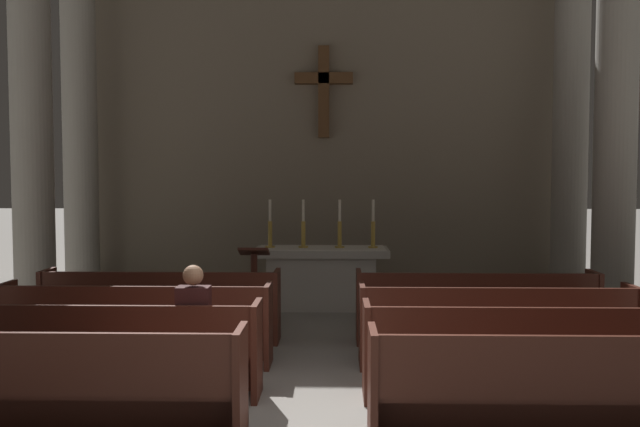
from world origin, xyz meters
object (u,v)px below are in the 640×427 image
column_right_fourth (570,135)px  pew_left_row_4 (161,306)px  pew_left_row_3 (136,324)px  candlestick_outer_left (270,232)px  altar (321,276)px  lone_worshipper (195,327)px  pew_right_row_3 (496,326)px  candlestick_outer_right (373,232)px  pew_left_row_1 (54,384)px  pew_right_row_1 (563,388)px  pew_left_row_2 (102,349)px  pew_right_row_4 (476,307)px  lectern (254,287)px  candlestick_inner_left (303,232)px  column_left_third (32,128)px  candlestick_inner_right (340,232)px  pew_right_row_2 (524,352)px  column_left_fourth (80,136)px  column_right_third (616,127)px

column_right_fourth → pew_left_row_4: bearing=-152.2°
pew_left_row_3 → candlestick_outer_left: size_ratio=3.93×
altar → lone_worshipper: lone_worshipper is taller
pew_left_row_4 → pew_right_row_3: size_ratio=1.00×
candlestick_outer_right → pew_right_row_3: bearing=-70.0°
pew_left_row_1 → pew_right_row_1: (4.13, 0.00, 0.00)m
pew_left_row_1 → pew_left_row_2: (0.00, 1.09, 0.00)m
altar → candlestick_outer_right: bearing=0.0°
lone_worshipper → pew_left_row_3: bearing=131.2°
pew_right_row_3 → pew_right_row_4: bearing=90.0°
column_right_fourth → candlestick_outer_right: 4.15m
pew_right_row_3 → candlestick_outer_right: candlestick_outer_right is taller
pew_left_row_3 → lectern: 2.40m
candlestick_inner_left → column_left_third: bearing=-170.4°
pew_left_row_4 → candlestick_inner_right: size_ratio=3.93×
pew_left_row_2 → candlestick_inner_left: size_ratio=3.93×
pew_left_row_4 → pew_right_row_2: 4.67m
altar → column_right_fourth: bearing=15.1°
column_left_third → column_left_fourth: size_ratio=1.00×
pew_right_row_1 → pew_right_row_3: same height
column_left_third → column_right_fourth: size_ratio=1.00×
pew_right_row_3 → candlestick_outer_left: candlestick_outer_left is taller
pew_right_row_2 → altar: 4.88m
pew_left_row_4 → pew_right_row_2: bearing=-27.8°
altar → lectern: lectern is taller
pew_left_row_4 → column_right_fourth: 7.78m
column_right_third → column_right_fourth: (0.00, 1.91, 0.00)m
column_left_third → column_right_third: (8.93, 0.00, 0.00)m
pew_left_row_1 → pew_left_row_2: bearing=90.0°
lectern → altar: bearing=51.1°
pew_right_row_4 → candlestick_outer_right: (-1.22, 2.24, 0.79)m
pew_left_row_2 → pew_right_row_2: bearing=0.0°
pew_left_row_1 → pew_left_row_3: bearing=90.0°
pew_left_row_2 → pew_right_row_4: same height
pew_right_row_1 → candlestick_inner_right: 5.85m
pew_right_row_4 → lectern: lectern is taller
column_right_third → pew_left_row_4: bearing=-166.7°
pew_left_row_3 → candlestick_inner_right: (2.37, 3.33, 0.79)m
pew_right_row_2 → lectern: 4.43m
candlestick_outer_left → candlestick_inner_right: bearing=0.0°
pew_right_row_1 → lectern: 5.28m
pew_left_row_3 → column_left_third: size_ratio=0.52×
candlestick_outer_left → candlestick_inner_right: same height
column_left_third → candlestick_outer_left: size_ratio=7.59×
candlestick_inner_right → lectern: 1.89m
pew_right_row_2 → pew_right_row_4: same height
altar → candlestick_inner_right: (0.30, 0.00, 0.74)m
candlestick_inner_right → candlestick_outer_right: (0.55, 0.00, 0.00)m
candlestick_outer_left → pew_left_row_4: bearing=-118.4°
pew_right_row_3 → altar: 3.92m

